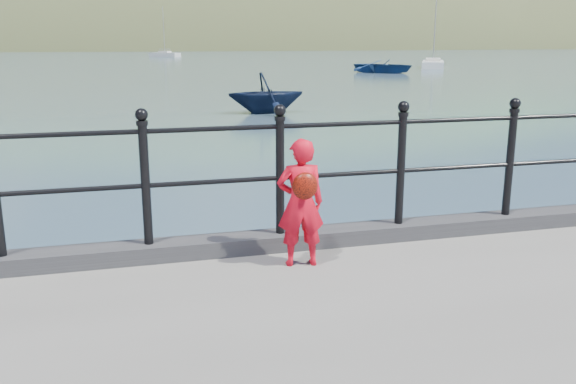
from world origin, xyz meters
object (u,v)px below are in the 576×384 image
object	(u,v)px
launch_navy	(266,93)
sailboat_far	(433,64)
launch_blue	(384,66)
railing	(214,165)
sailboat_deep	(165,55)
child	(301,202)

from	to	relation	value
launch_navy	sailboat_far	world-z (taller)	sailboat_far
launch_blue	sailboat_far	world-z (taller)	sailboat_far
railing	sailboat_deep	xyz separation A→B (m)	(6.34, 102.08, -1.48)
launch_navy	sailboat_deep	distance (m)	83.28
child	sailboat_far	distance (m)	62.00
launch_navy	sailboat_far	size ratio (longest dim) A/B	0.28
child	sailboat_deep	xyz separation A→B (m)	(5.68, 102.55, -1.22)
child	launch_blue	distance (m)	51.03
launch_navy	sailboat_far	xyz separation A→B (m)	(25.95, 34.91, -0.47)
sailboat_far	railing	bearing A→B (deg)	178.35
railing	sailboat_far	size ratio (longest dim) A/B	1.65
launch_navy	child	bearing A→B (deg)	163.93
launch_blue	sailboat_far	size ratio (longest dim) A/B	0.52
railing	launch_blue	bearing A→B (deg)	64.60
sailboat_deep	railing	bearing A→B (deg)	-49.26
launch_navy	sailboat_deep	world-z (taller)	sailboat_deep
railing	launch_blue	xyz separation A→B (m)	(21.82, 45.95, -1.24)
sailboat_deep	sailboat_far	xyz separation A→B (m)	(24.40, -48.35, -0.00)
railing	launch_blue	world-z (taller)	railing
launch_blue	launch_navy	distance (m)	32.04
launch_blue	sailboat_far	distance (m)	11.84
child	launch_navy	world-z (taller)	child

